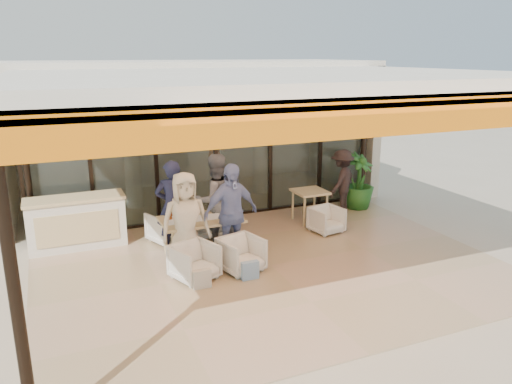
# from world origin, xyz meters

# --- Properties ---
(ground) EXTENTS (70.00, 70.00, 0.00)m
(ground) POSITION_xyz_m (0.00, 0.00, 0.00)
(ground) COLOR #C6B293
(ground) RESTS_ON ground
(terrace_floor) EXTENTS (8.00, 6.00, 0.01)m
(terrace_floor) POSITION_xyz_m (0.00, 0.00, 0.01)
(terrace_floor) COLOR tan
(terrace_floor) RESTS_ON ground
(terrace_structure) EXTENTS (8.00, 6.00, 3.40)m
(terrace_structure) POSITION_xyz_m (0.00, -0.26, 3.25)
(terrace_structure) COLOR silver
(terrace_structure) RESTS_ON ground
(glass_storefront) EXTENTS (8.08, 0.10, 3.20)m
(glass_storefront) POSITION_xyz_m (0.00, 3.00, 1.60)
(glass_storefront) COLOR #9EADA3
(glass_storefront) RESTS_ON ground
(interior_block) EXTENTS (9.05, 3.62, 3.52)m
(interior_block) POSITION_xyz_m (0.01, 5.31, 2.23)
(interior_block) COLOR silver
(interior_block) RESTS_ON ground
(host_counter) EXTENTS (1.85, 0.65, 1.04)m
(host_counter) POSITION_xyz_m (-3.10, 2.30, 0.53)
(host_counter) COLOR silver
(host_counter) RESTS_ON ground
(dining_table) EXTENTS (1.50, 0.90, 0.93)m
(dining_table) POSITION_xyz_m (-0.98, 0.98, 0.69)
(dining_table) COLOR #D9BE84
(dining_table) RESTS_ON ground
(chair_far_left) EXTENTS (0.88, 0.85, 0.71)m
(chair_far_left) POSITION_xyz_m (-1.39, 1.92, 0.35)
(chair_far_left) COLOR silver
(chair_far_left) RESTS_ON ground
(chair_far_right) EXTENTS (0.67, 0.63, 0.67)m
(chair_far_right) POSITION_xyz_m (-0.55, 1.92, 0.33)
(chair_far_right) COLOR silver
(chair_far_right) RESTS_ON ground
(chair_near_left) EXTENTS (0.85, 0.83, 0.69)m
(chair_near_left) POSITION_xyz_m (-1.39, 0.02, 0.35)
(chair_near_left) COLOR silver
(chair_near_left) RESTS_ON ground
(chair_near_right) EXTENTS (0.81, 0.78, 0.69)m
(chair_near_right) POSITION_xyz_m (-0.55, 0.02, 0.34)
(chair_near_right) COLOR silver
(chair_near_right) RESTS_ON ground
(diner_navy) EXTENTS (0.73, 0.56, 1.79)m
(diner_navy) POSITION_xyz_m (-1.39, 1.42, 0.90)
(diner_navy) COLOR #1B1F3D
(diner_navy) RESTS_ON ground
(diner_grey) EXTENTS (0.96, 0.78, 1.85)m
(diner_grey) POSITION_xyz_m (-0.55, 1.42, 0.92)
(diner_grey) COLOR slate
(diner_grey) RESTS_ON ground
(diner_cream) EXTENTS (0.88, 0.59, 1.75)m
(diner_cream) POSITION_xyz_m (-1.39, 0.52, 0.88)
(diner_cream) COLOR beige
(diner_cream) RESTS_ON ground
(diner_periwinkle) EXTENTS (1.14, 0.63, 1.84)m
(diner_periwinkle) POSITION_xyz_m (-0.55, 0.52, 0.92)
(diner_periwinkle) COLOR #7889C8
(diner_periwinkle) RESTS_ON ground
(tote_bag_cream) EXTENTS (0.30, 0.10, 0.34)m
(tote_bag_cream) POSITION_xyz_m (-1.39, -0.38, 0.17)
(tote_bag_cream) COLOR silver
(tote_bag_cream) RESTS_ON ground
(tote_bag_blue) EXTENTS (0.30, 0.10, 0.34)m
(tote_bag_blue) POSITION_xyz_m (-0.55, -0.38, 0.17)
(tote_bag_blue) COLOR #99BFD8
(tote_bag_blue) RESTS_ON ground
(side_table) EXTENTS (0.70, 0.70, 0.74)m
(side_table) POSITION_xyz_m (1.83, 1.89, 0.64)
(side_table) COLOR #D9BE84
(side_table) RESTS_ON ground
(side_chair) EXTENTS (0.70, 0.67, 0.62)m
(side_chair) POSITION_xyz_m (1.83, 1.14, 0.31)
(side_chair) COLOR silver
(side_chair) RESTS_ON ground
(standing_woman) EXTENTS (1.14, 1.03, 1.54)m
(standing_woman) POSITION_xyz_m (2.88, 2.24, 0.77)
(standing_woman) COLOR black
(standing_woman) RESTS_ON ground
(potted_palm) EXTENTS (1.04, 1.04, 1.38)m
(potted_palm) POSITION_xyz_m (3.43, 2.35, 0.69)
(potted_palm) COLOR #1E5919
(potted_palm) RESTS_ON ground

